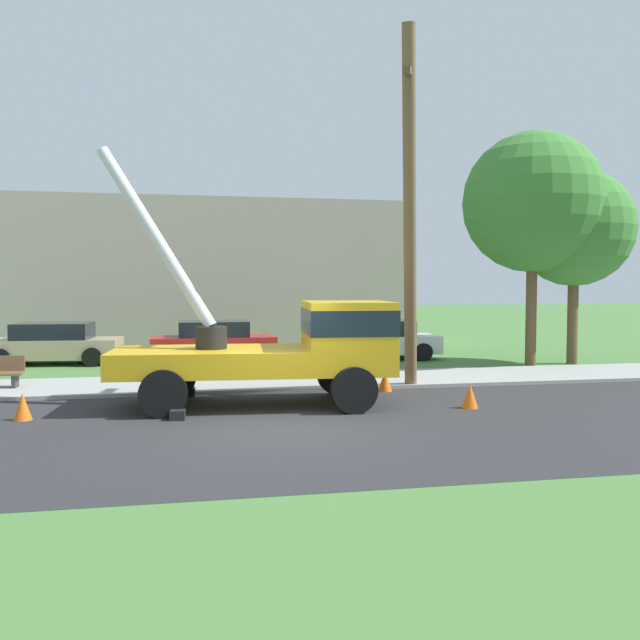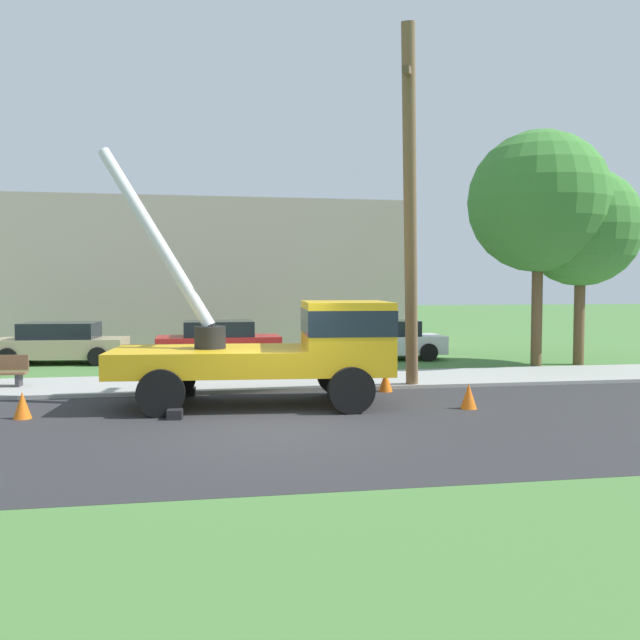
% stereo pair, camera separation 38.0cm
% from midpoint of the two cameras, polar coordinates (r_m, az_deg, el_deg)
% --- Properties ---
extents(ground_plane, '(120.00, 120.00, 0.00)m').
position_cam_midpoint_polar(ground_plane, '(24.69, -6.22, -3.32)').
color(ground_plane, '#477538').
extents(road_asphalt, '(80.00, 8.15, 0.01)m').
position_cam_midpoint_polar(road_asphalt, '(12.88, -2.84, -9.20)').
color(road_asphalt, '#2B2B2D').
rests_on(road_asphalt, ground).
extents(sidewalk_strip, '(80.00, 3.16, 0.10)m').
position_cam_midpoint_polar(sidewalk_strip, '(18.41, -4.98, -5.34)').
color(sidewalk_strip, '#9E9E99').
rests_on(sidewalk_strip, ground).
extents(utility_truck, '(6.74, 3.25, 5.98)m').
position_cam_midpoint_polar(utility_truck, '(15.11, -1.94, -1.99)').
color(utility_truck, gold).
rests_on(utility_truck, ground).
extents(leaning_utility_pole, '(1.32, 2.82, 8.82)m').
position_cam_midpoint_polar(leaning_utility_pole, '(16.75, 8.40, 9.17)').
color(leaning_utility_pole, brown).
rests_on(leaning_utility_pole, ground).
extents(traffic_cone_ahead, '(0.36, 0.36, 0.56)m').
position_cam_midpoint_polar(traffic_cone_ahead, '(15.10, 13.36, -6.39)').
color(traffic_cone_ahead, orange).
rests_on(traffic_cone_ahead, ground).
extents(traffic_cone_behind, '(0.36, 0.36, 0.56)m').
position_cam_midpoint_polar(traffic_cone_behind, '(14.84, -23.52, -6.73)').
color(traffic_cone_behind, orange).
rests_on(traffic_cone_behind, ground).
extents(traffic_cone_curbside, '(0.36, 0.36, 0.56)m').
position_cam_midpoint_polar(traffic_cone_curbside, '(17.12, 6.29, -5.21)').
color(traffic_cone_curbside, orange).
rests_on(traffic_cone_curbside, ground).
extents(parked_sedan_tan, '(4.52, 2.22, 1.42)m').
position_cam_midpoint_polar(parked_sedan_tan, '(24.64, -20.99, -1.85)').
color(parked_sedan_tan, tan).
rests_on(parked_sedan_tan, ground).
extents(parked_sedan_red, '(4.43, 2.07, 1.42)m').
position_cam_midpoint_polar(parked_sedan_red, '(24.25, -8.25, -1.76)').
color(parked_sedan_red, '#B21E1E').
rests_on(parked_sedan_red, ground).
extents(parked_sedan_white, '(4.43, 2.07, 1.42)m').
position_cam_midpoint_polar(parked_sedan_white, '(24.43, 5.86, -1.71)').
color(parked_sedan_white, silver).
rests_on(parked_sedan_white, ground).
extents(roadside_tree_near, '(3.99, 3.99, 6.67)m').
position_cam_midpoint_polar(roadside_tree_near, '(24.41, 21.93, 7.35)').
color(roadside_tree_near, brown).
rests_on(roadside_tree_near, ground).
extents(roadside_tree_far, '(4.68, 4.68, 7.83)m').
position_cam_midpoint_polar(roadside_tree_far, '(23.60, 18.71, 9.55)').
color(roadside_tree_far, brown).
rests_on(roadside_tree_far, ground).
extents(lowrise_building_backdrop, '(18.00, 6.00, 6.40)m').
position_cam_midpoint_polar(lowrise_building_backdrop, '(30.97, -9.33, 3.88)').
color(lowrise_building_backdrop, '#A5998C').
rests_on(lowrise_building_backdrop, ground).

